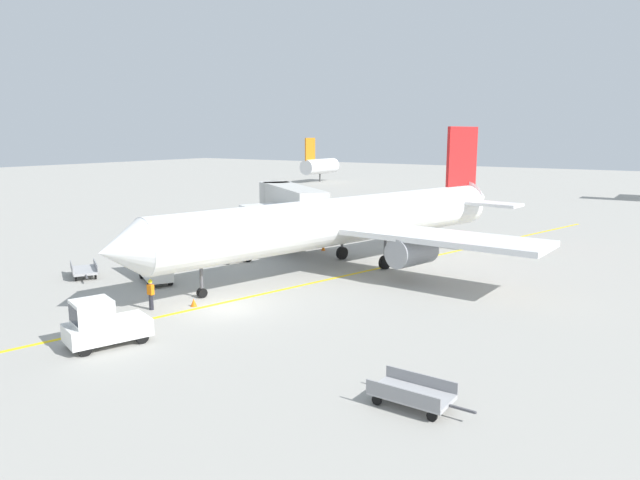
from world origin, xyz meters
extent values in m
plane|color=#9E9B93|center=(0.00, 0.00, 0.00)|extent=(300.00, 300.00, 0.00)
cube|color=yellow|center=(0.34, 5.00, 0.00)|extent=(20.77, 77.41, 0.01)
cylinder|color=white|center=(0.34, 11.91, 3.45)|extent=(10.87, 29.85, 3.30)
cone|color=white|center=(-3.81, -3.75, 3.45)|extent=(3.74, 3.15, 3.23)
cone|color=white|center=(4.54, 27.76, 3.85)|extent=(3.75, 3.51, 3.14)
cube|color=white|center=(7.96, 11.44, 3.05)|extent=(13.20, 5.04, 0.36)
cylinder|color=gray|center=(6.12, 10.90, 2.05)|extent=(2.66, 3.58, 1.90)
cube|color=white|center=(-6.52, 15.28, 3.05)|extent=(13.59, 9.79, 0.36)
cylinder|color=gray|center=(-5.19, 13.89, 2.05)|extent=(2.66, 3.58, 1.90)
cube|color=red|center=(3.92, 25.44, 7.50)|extent=(1.29, 3.94, 5.20)
cube|color=white|center=(6.72, 24.29, 3.85)|extent=(5.42, 2.80, 0.24)
cube|color=white|center=(0.92, 25.83, 3.85)|extent=(5.65, 4.05, 0.24)
cylinder|color=#4C4C51|center=(-2.61, 0.79, 1.56)|extent=(0.20, 0.20, 3.12)
cylinder|color=black|center=(-2.61, 0.79, 0.28)|extent=(0.48, 0.63, 0.56)
cylinder|color=#4C4C51|center=(2.98, 13.28, 1.56)|extent=(0.20, 0.20, 3.12)
cylinder|color=black|center=(2.98, 13.28, 0.48)|extent=(0.58, 1.02, 0.96)
cylinder|color=#4C4C51|center=(-1.28, 14.41, 1.56)|extent=(0.20, 0.20, 3.12)
cylinder|color=black|center=(-1.28, 14.41, 0.48)|extent=(0.58, 1.02, 0.96)
cube|color=black|center=(-3.30, -1.82, 3.80)|extent=(2.97, 1.68, 0.60)
cube|color=beige|center=(-9.33, 19.03, 3.60)|extent=(11.20, 9.21, 2.50)
cylinder|color=beige|center=(-13.92, 22.41, 3.60)|extent=(3.20, 3.20, 2.50)
cylinder|color=#59595B|center=(-7.88, 17.96, 1.18)|extent=(0.56, 0.56, 2.35)
cube|color=#333338|center=(-7.88, 17.96, 0.25)|extent=(1.80, 1.40, 0.50)
cube|color=silver|center=(-0.60, -7.14, 0.70)|extent=(2.96, 4.02, 0.80)
cube|color=silver|center=(-0.80, -7.74, 1.65)|extent=(1.96, 2.02, 1.10)
cube|color=black|center=(-1.05, -8.47, 1.65)|extent=(1.37, 0.54, 0.77)
cylinder|color=black|center=(-0.24, -8.59, 0.30)|extent=(0.40, 0.64, 0.60)
cylinder|color=black|center=(-1.77, -8.07, 0.30)|extent=(0.40, 0.64, 0.60)
cylinder|color=black|center=(0.57, -6.21, 0.30)|extent=(0.40, 0.64, 0.60)
cylinder|color=black|center=(-0.95, -5.69, 0.30)|extent=(0.40, 0.64, 0.60)
cube|color=silver|center=(-7.53, 9.15, 0.65)|extent=(2.19, 2.72, 0.70)
cube|color=silver|center=(-7.71, 8.77, 1.55)|extent=(1.40, 1.42, 1.10)
cube|color=black|center=(-7.92, 8.30, 1.55)|extent=(0.92, 0.48, 0.77)
cylinder|color=black|center=(-7.38, 8.16, 0.30)|extent=(0.45, 0.64, 0.60)
cylinder|color=black|center=(-8.38, 8.62, 0.30)|extent=(0.45, 0.64, 0.60)
cylinder|color=black|center=(-6.67, 9.68, 0.30)|extent=(0.45, 0.64, 0.60)
cylinder|color=black|center=(-7.67, 10.15, 0.30)|extent=(0.45, 0.64, 0.60)
cube|color=silver|center=(-7.77, 1.78, 0.60)|extent=(4.05, 3.14, 0.60)
cylinder|color=black|center=(-9.24, 1.87, 0.30)|extent=(0.63, 0.48, 0.60)
cylinder|color=black|center=(-8.63, 2.98, 0.30)|extent=(0.63, 0.48, 0.60)
cylinder|color=black|center=(-6.91, 0.58, 0.30)|extent=(0.63, 0.48, 0.60)
cylinder|color=black|center=(-6.30, 1.70, 0.30)|extent=(0.63, 0.48, 0.60)
cube|color=black|center=(-8.30, 2.07, 1.55)|extent=(4.81, 3.19, 1.76)
cube|color=yellow|center=(-8.51, 1.68, 1.67)|extent=(4.44, 2.49, 1.84)
cube|color=yellow|center=(-8.08, 2.47, 1.67)|extent=(4.44, 2.49, 1.84)
cube|color=#A5A5A8|center=(-12.84, 0.05, 0.44)|extent=(3.17, 2.70, 0.16)
cube|color=#4C4C51|center=(-11.24, -0.88, 0.42)|extent=(0.82, 0.52, 0.08)
cylinder|color=#4C4C51|center=(-10.85, -1.11, 0.42)|extent=(0.12, 0.12, 0.05)
cube|color=gray|center=(-12.46, 0.70, 0.69)|extent=(2.45, 1.46, 0.50)
cube|color=gray|center=(-13.22, -0.60, 0.69)|extent=(2.45, 1.46, 0.50)
cylinder|color=black|center=(-11.63, 0.04, 0.18)|extent=(0.37, 0.28, 0.36)
cylinder|color=black|center=(-12.23, -1.00, 0.18)|extent=(0.37, 0.28, 0.36)
cylinder|color=black|center=(-13.44, 1.09, 0.18)|extent=(0.37, 0.28, 0.36)
cylinder|color=black|center=(-14.05, 0.06, 0.18)|extent=(0.37, 0.28, 0.36)
cube|color=#A5A5A8|center=(13.52, -5.11, 0.44)|extent=(2.83, 1.55, 0.16)
cube|color=#4C4C51|center=(15.37, -5.14, 0.42)|extent=(0.90, 0.10, 0.08)
cylinder|color=#4C4C51|center=(15.82, -5.15, 0.42)|extent=(0.12, 0.12, 0.05)
cube|color=gray|center=(13.53, -4.36, 0.69)|extent=(2.80, 0.11, 0.50)
cube|color=gray|center=(13.50, -5.85, 0.69)|extent=(2.80, 0.11, 0.50)
cylinder|color=black|center=(14.58, -4.53, 0.18)|extent=(0.36, 0.13, 0.36)
cylinder|color=black|center=(14.56, -5.73, 0.18)|extent=(0.36, 0.13, 0.36)
cylinder|color=black|center=(12.48, -4.49, 0.18)|extent=(0.36, 0.13, 0.36)
cylinder|color=black|center=(12.46, -5.68, 0.18)|extent=(0.36, 0.13, 0.36)
cylinder|color=#26262D|center=(-3.18, -2.47, 0.42)|extent=(0.24, 0.24, 0.85)
cube|color=orange|center=(-3.18, -2.47, 1.13)|extent=(0.36, 0.22, 0.56)
sphere|color=tan|center=(-3.18, -2.47, 1.52)|extent=(0.20, 0.20, 0.20)
sphere|color=yellow|center=(-3.18, -2.47, 1.58)|extent=(0.24, 0.24, 0.24)
cone|color=orange|center=(-4.36, 16.46, 0.22)|extent=(0.36, 0.36, 0.44)
cone|color=orange|center=(-1.70, -0.75, 0.22)|extent=(0.36, 0.36, 0.44)
cylinder|color=silver|center=(-43.79, 75.31, 3.10)|extent=(3.00, 10.00, 3.00)
cylinder|color=#3F3F3F|center=(-43.79, 75.31, 0.80)|extent=(0.30, 0.30, 1.60)
cube|color=orange|center=(-43.79, 71.81, 6.60)|extent=(0.24, 3.20, 4.40)
camera|label=1|loc=(21.35, -22.72, 9.44)|focal=32.47mm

